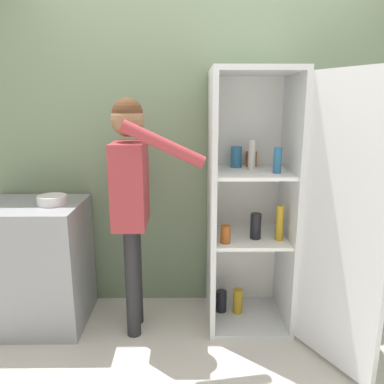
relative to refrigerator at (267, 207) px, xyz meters
The scene contains 6 objects.
ground_plane 1.15m from the refrigerator, 126.01° to the right, with size 12.00×12.00×0.00m, color beige.
wall_back 0.69m from the refrigerator, 134.93° to the left, with size 7.00×0.06×2.55m.
refrigerator is the anchor object (origin of this frame).
person 0.94m from the refrigerator, behind, with size 0.61×0.51×1.65m.
counter 1.73m from the refrigerator, behind, with size 0.71×0.60×0.92m.
bowl 1.51m from the refrigerator, behind, with size 0.20×0.20×0.06m.
Camera 1 is at (-0.14, -1.93, 1.61)m, focal length 35.00 mm.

